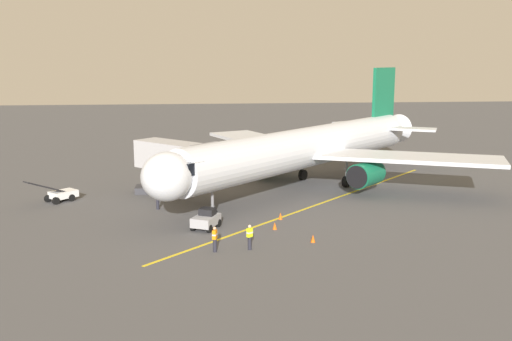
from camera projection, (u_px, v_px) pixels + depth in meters
name	position (u px, v px, depth m)	size (l,w,h in m)	color
ground_plane	(323.00, 188.00, 56.36)	(220.00, 220.00, 0.00)	#4C4C4F
apron_lead_in_line	(321.00, 203.00, 50.10)	(0.24, 40.00, 0.01)	yellow
airplane	(310.00, 148.00, 55.40)	(33.09, 33.07, 11.50)	silver
jet_bridge	(187.00, 160.00, 50.16)	(9.48, 9.49, 5.40)	#B7B7BC
ground_crew_marshaller	(250.00, 237.00, 37.80)	(0.47, 0.45, 1.71)	#23232D
ground_crew_wing_walker	(215.00, 239.00, 37.36)	(0.37, 0.46, 1.71)	#23232D
ground_crew_loader	(158.00, 199.00, 48.02)	(0.47, 0.44, 1.71)	#23232D
baggage_cart_near_nose	(220.00, 161.00, 67.44)	(2.70, 2.91, 1.27)	yellow
belt_loader_portside	(60.00, 194.00, 50.70)	(4.12, 4.05, 2.32)	white
tug_starboard_side	(206.00, 220.00, 42.53)	(2.37, 2.73, 1.50)	#9E9EA3
safety_cone_nose_left	(275.00, 226.00, 42.44)	(0.32, 0.32, 0.55)	#F2590F
safety_cone_nose_right	(280.00, 216.00, 45.10)	(0.32, 0.32, 0.55)	#F2590F
safety_cone_wing_port	(313.00, 238.00, 39.43)	(0.32, 0.32, 0.55)	#F2590F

